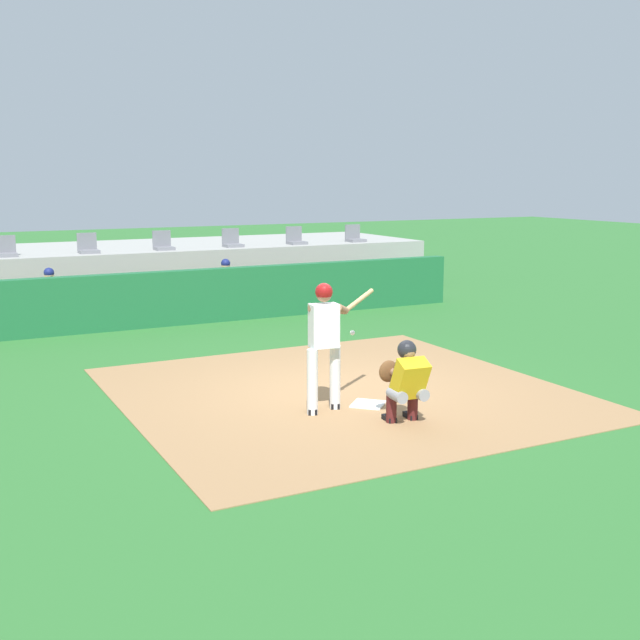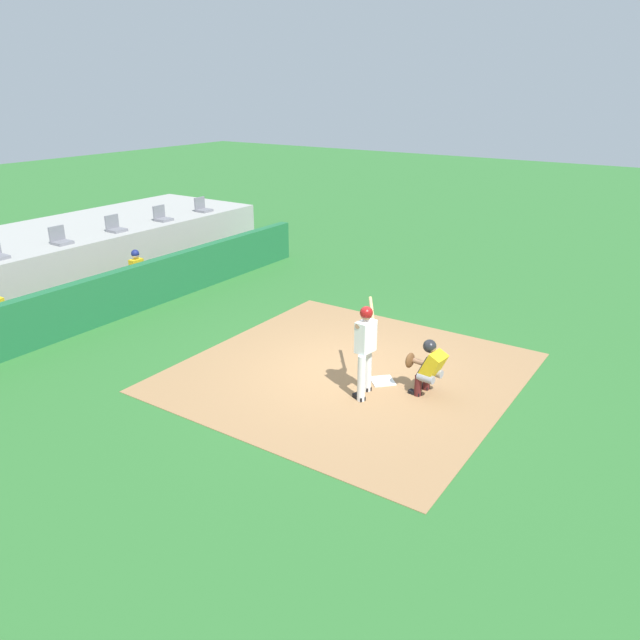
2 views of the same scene
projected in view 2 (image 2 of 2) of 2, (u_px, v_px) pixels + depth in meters
ground_plane at (348, 372)px, 12.47m from camera, size 80.00×80.00×0.00m
dirt_infield at (348, 372)px, 12.47m from camera, size 6.40×6.40×0.01m
home_plate at (383, 381)px, 12.05m from camera, size 0.62×0.62×0.02m
batter_at_plate at (366, 345)px, 11.18m from camera, size 1.36×0.68×1.80m
catcher_crouched at (428, 365)px, 11.36m from camera, size 0.51×1.87×1.13m
dugout_wall at (133, 289)px, 15.63m from camera, size 13.00×0.30×1.20m
dugout_bench at (110, 296)px, 16.29m from camera, size 11.80×0.44×0.45m
dugout_player_0 at (0, 315)px, 13.67m from camera, size 0.49×0.70×1.30m
dugout_player_1 at (140, 272)px, 16.79m from camera, size 0.49×0.70×1.30m
stands_platform at (33, 260)px, 17.88m from camera, size 15.00×4.40×1.40m
stadium_seat_3 at (60, 239)px, 16.79m from camera, size 0.46×0.46×0.48m
stadium_seat_4 at (115, 227)px, 18.23m from camera, size 0.46×0.46×0.48m
stadium_seat_5 at (162, 216)px, 19.67m from camera, size 0.46×0.46×0.48m
stadium_seat_6 at (202, 208)px, 21.10m from camera, size 0.46×0.46×0.48m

